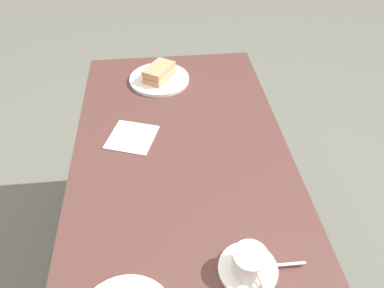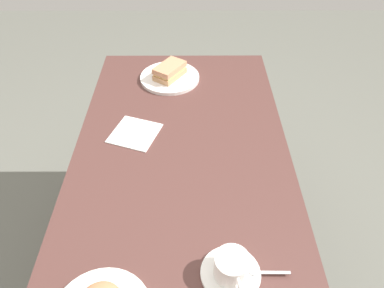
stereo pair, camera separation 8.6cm
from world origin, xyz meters
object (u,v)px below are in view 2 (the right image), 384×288
spoon (263,272)px  coffee_cup (232,266)px  napkin (135,133)px  coffee_saucer (230,274)px  sandwich_plate (170,78)px  sandwich_front (170,71)px  dining_table (182,187)px

spoon → coffee_cup: bearing=90.5°
spoon → napkin: 0.63m
coffee_saucer → coffee_cup: size_ratio=1.31×
coffee_saucer → spoon: size_ratio=1.48×
sandwich_plate → napkin: sandwich_plate is taller
sandwich_front → coffee_saucer: sandwich_front is taller
spoon → napkin: (0.52, 0.36, -0.01)m
spoon → sandwich_plate: bearing=16.6°
sandwich_plate → sandwich_front: (-0.00, -0.00, 0.03)m
coffee_cup → spoon: size_ratio=1.13×
sandwich_front → coffee_cup: size_ratio=1.39×
sandwich_plate → coffee_cup: size_ratio=2.21×
dining_table → sandwich_plate: (0.45, 0.06, 0.16)m
sandwich_plate → sandwich_front: sandwich_front is taller
sandwich_plate → coffee_cup: (-0.86, -0.18, 0.04)m
coffee_saucer → napkin: coffee_saucer is taller
sandwich_plate → coffee_saucer: 0.88m
coffee_cup → napkin: 0.59m
sandwich_front → spoon: (-0.86, -0.26, -0.03)m
coffee_cup → spoon: (0.00, -0.08, -0.03)m
sandwich_front → sandwich_plate: bearing=35.9°
sandwich_plate → sandwich_front: 0.03m
spoon → sandwich_front: bearing=16.6°
sandwich_plate → coffee_cup: 0.88m
sandwich_front → coffee_cup: (-0.86, -0.18, 0.00)m
spoon → coffee_saucer: bearing=89.3°
dining_table → sandwich_plate: size_ratio=5.31×
sandwich_plate → spoon: spoon is taller
sandwich_front → napkin: (-0.34, 0.11, -0.04)m
sandwich_plate → coffee_saucer: bearing=-168.1°
sandwich_front → coffee_saucer: size_ratio=1.06×
sandwich_plate → napkin: bearing=162.8°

